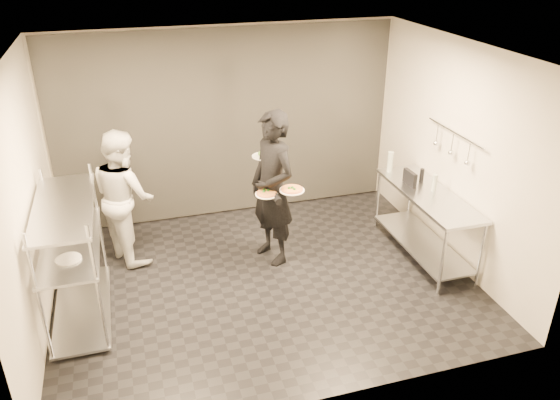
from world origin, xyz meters
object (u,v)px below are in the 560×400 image
object	(u,v)px
bottle_clear	(434,183)
bottle_dark	(422,176)
salad_plate	(263,155)
pass_rack	(72,255)
bottle_green	(390,162)
waiter	(272,189)
pos_monitor	(410,178)
pizza_plate_near	(267,194)
pizza_plate_far	(292,189)
prep_counter	(426,213)
chef	(124,196)

from	to	relation	value
bottle_clear	bottle_dark	xyz separation A→B (m)	(-0.02, 0.27, -0.01)
salad_plate	bottle_clear	world-z (taller)	salad_plate
bottle_clear	pass_rack	bearing A→B (deg)	-179.38
bottle_clear	bottle_green	bearing A→B (deg)	109.74
waiter	pos_monitor	size ratio (longest dim) A/B	7.59
pizza_plate_near	pizza_plate_far	distance (m)	0.32
bottle_green	bottle_clear	size ratio (longest dim) A/B	1.29
pass_rack	pizza_plate_far	world-z (taller)	pass_rack
waiter	bottle_clear	bearing A→B (deg)	56.55
pizza_plate_near	bottle_green	size ratio (longest dim) A/B	0.99
pizza_plate_near	pizza_plate_far	world-z (taller)	pizza_plate_far
pizza_plate_far	bottle_green	bearing A→B (deg)	18.55
salad_plate	pos_monitor	size ratio (longest dim) A/B	1.05
salad_plate	bottle_clear	size ratio (longest dim) A/B	1.26
salad_plate	bottle_clear	xyz separation A→B (m)	(2.06, -0.77, -0.32)
pos_monitor	prep_counter	bearing A→B (deg)	-69.90
prep_counter	bottle_clear	bearing A→B (deg)	26.07
pass_rack	waiter	world-z (taller)	waiter
pass_rack	bottle_green	size ratio (longest dim) A/B	5.59
pass_rack	salad_plate	distance (m)	2.57
chef	salad_plate	distance (m)	1.85
salad_plate	bottle_dark	size ratio (longest dim) A/B	1.45
pass_rack	bottle_dark	size ratio (longest dim) A/B	8.31
pizza_plate_near	salad_plate	size ratio (longest dim) A/B	1.01
salad_plate	pos_monitor	distance (m)	1.95
salad_plate	bottle_dark	distance (m)	2.12
chef	bottle_clear	size ratio (longest dim) A/B	7.94
waiter	salad_plate	xyz separation A→B (m)	(-0.04, 0.31, 0.34)
pizza_plate_far	pass_rack	bearing A→B (deg)	-174.69
chef	pass_rack	bearing A→B (deg)	127.16
prep_counter	pizza_plate_near	distance (m)	2.12
waiter	bottle_dark	world-z (taller)	waiter
waiter	salad_plate	size ratio (longest dim) A/B	7.23
chef	bottle_dark	size ratio (longest dim) A/B	9.14
waiter	pos_monitor	world-z (taller)	waiter
chef	pizza_plate_far	xyz separation A→B (m)	(1.97, -0.86, 0.22)
waiter	chef	xyz separation A→B (m)	(-1.80, 0.59, -0.13)
prep_counter	pizza_plate_far	world-z (taller)	pizza_plate_far
waiter	bottle_clear	world-z (taller)	waiter
pass_rack	salad_plate	xyz separation A→B (m)	(2.36, 0.82, 0.58)
pizza_plate_far	bottle_dark	world-z (taller)	pizza_plate_far
prep_counter	bottle_green	distance (m)	0.90
pass_rack	pizza_plate_far	distance (m)	2.60
chef	pos_monitor	distance (m)	3.70
salad_plate	bottle_clear	bearing A→B (deg)	-20.48
bottle_clear	chef	bearing A→B (deg)	164.57
pass_rack	bottle_dark	xyz separation A→B (m)	(4.40, 0.32, 0.25)
pos_monitor	bottle_green	size ratio (longest dim) A/B	0.93
pizza_plate_near	pos_monitor	world-z (taller)	pos_monitor
waiter	pizza_plate_far	xyz separation A→B (m)	(0.17, -0.27, 0.09)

